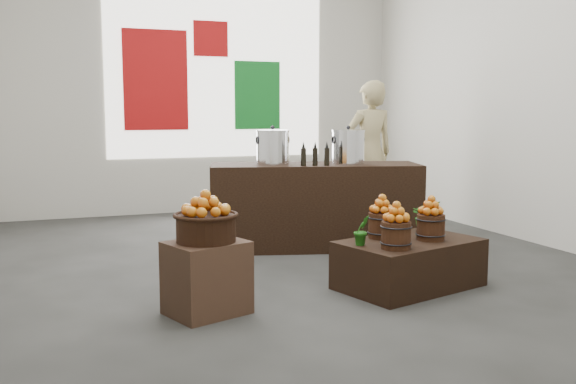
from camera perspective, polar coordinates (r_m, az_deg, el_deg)
name	(u,v)px	position (r m, az deg, el deg)	size (l,w,h in m)	color
ground	(280,263)	(6.26, -0.67, -6.36)	(7.00, 7.00, 0.00)	#383936
back_wall	(197,74)	(9.47, -8.09, 10.36)	(6.00, 0.04, 4.00)	#BBB8AD
back_opening	(218,74)	(9.52, -6.27, 10.37)	(3.20, 0.02, 2.40)	white
deco_red_left	(156,80)	(9.32, -11.69, 9.72)	(0.90, 0.04, 1.40)	#A20C0D
deco_green_right	(257,95)	(9.67, -2.74, 8.57)	(0.70, 0.04, 1.00)	#106B20
deco_red_upper	(211,39)	(9.53, -6.89, 13.37)	(0.50, 0.04, 0.50)	#A20C0D
crate	(207,278)	(4.73, -7.24, -7.57)	(0.53, 0.44, 0.53)	#513626
wicker_basket	(206,228)	(4.65, -7.31, -3.23)	(0.43, 0.43, 0.19)	black
apples_in_basket	(206,203)	(4.62, -7.34, -0.96)	(0.33, 0.33, 0.18)	#9A0E04
display_table	(409,264)	(5.49, 10.73, -6.29)	(1.16, 0.71, 0.40)	black
apple_bucket_front_left	(396,235)	(5.08, 9.58, -3.80)	(0.23, 0.23, 0.21)	#391E0F
apples_in_bucket_front_left	(396,212)	(5.05, 9.62, -1.74)	(0.17, 0.17, 0.16)	#9A0E04
apple_bucket_front_right	(431,227)	(5.48, 12.57, -3.08)	(0.23, 0.23, 0.21)	#391E0F
apples_in_bucket_front_right	(431,205)	(5.45, 12.62, -1.16)	(0.17, 0.17, 0.16)	#9A0E04
apple_bucket_rear	(382,225)	(5.49, 8.35, -2.95)	(0.23, 0.23, 0.21)	#391E0F
apples_in_bucket_rear	(382,204)	(5.46, 8.38, -1.05)	(0.17, 0.17, 0.16)	#9A0E04
herb_garnish_right	(426,216)	(5.84, 12.16, -2.07)	(0.26, 0.22, 0.29)	#1C6314
herb_garnish_left	(362,230)	(5.17, 6.58, -3.40)	(0.13, 0.11, 0.24)	#1C6314
counter	(315,206)	(6.91, 2.42, -1.25)	(2.22, 0.71, 0.91)	black
stock_pot_left	(273,148)	(6.80, -1.36, 3.92)	(0.34, 0.34, 0.34)	silver
stock_pot_center	(348,148)	(6.90, 5.36, 3.94)	(0.34, 0.34, 0.34)	silver
oil_cruets	(318,154)	(6.63, 2.68, 3.44)	(0.24, 0.06, 0.25)	black
shopper	(369,153)	(8.44, 7.25, 3.49)	(0.68, 0.45, 1.86)	tan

